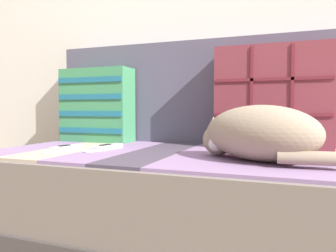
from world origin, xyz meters
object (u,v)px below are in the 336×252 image
throw_pillow_quilted (272,97)px  game_remote_far (106,147)px  throw_pillow_striped (97,105)px  couch (206,206)px  game_remote_near (65,148)px  sleeping_cat (257,134)px

throw_pillow_quilted → game_remote_far: throw_pillow_quilted is taller
throw_pillow_striped → throw_pillow_quilted: bearing=0.0°
couch → throw_pillow_quilted: size_ratio=3.79×
throw_pillow_quilted → throw_pillow_striped: throw_pillow_quilted is taller
game_remote_far → game_remote_near: bearing=-149.1°
sleeping_cat → game_remote_near: 0.73m
throw_pillow_striped → game_remote_far: 0.39m
throw_pillow_quilted → game_remote_far: bearing=-156.2°
game_remote_near → game_remote_far: size_ratio=0.90×
throw_pillow_striped → game_remote_far: throw_pillow_striped is taller
sleeping_cat → game_remote_far: 0.60m
game_remote_near → sleeping_cat: bearing=0.4°
couch → game_remote_near: bearing=-164.3°
game_remote_far → sleeping_cat: bearing=-7.3°
sleeping_cat → game_remote_near: size_ratio=2.36×
couch → game_remote_near: game_remote_near is taller
sleeping_cat → game_remote_near: (-0.73, -0.01, -0.08)m
throw_pillow_quilted → throw_pillow_striped: bearing=-180.0°
throw_pillow_quilted → game_remote_far: 0.71m
couch → sleeping_cat: sleeping_cat is taller
throw_pillow_striped → sleeping_cat: size_ratio=0.81×
throw_pillow_quilted → game_remote_near: bearing=-154.8°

